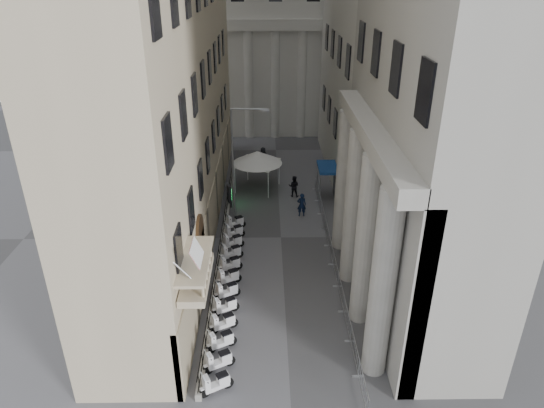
{
  "coord_description": "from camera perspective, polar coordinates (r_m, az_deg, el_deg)",
  "views": [
    {
      "loc": [
        -1.08,
        -12.23,
        18.27
      ],
      "look_at": [
        -0.72,
        15.74,
        4.5
      ],
      "focal_mm": 32.0,
      "sensor_mm": 36.0,
      "label": 1
    }
  ],
  "objects": [
    {
      "name": "barrier_0",
      "position": [
        24.98,
        10.61,
        -21.39
      ],
      "size": [
        0.6,
        2.4,
        1.1
      ],
      "primitive_type": null,
      "color": "#B2B5BA",
      "rests_on": "ground"
    },
    {
      "name": "scooter_1",
      "position": [
        25.94,
        -6.17,
        -18.76
      ],
      "size": [
        1.5,
        1.15,
        1.5
      ],
      "primitive_type": null,
      "rotation": [
        0.0,
        0.0,
        2.06
      ],
      "color": "white",
      "rests_on": "ground"
    },
    {
      "name": "scooter_9",
      "position": [
        35.1,
        -4.57,
        -5.26
      ],
      "size": [
        1.5,
        1.15,
        1.5
      ],
      "primitive_type": null,
      "rotation": [
        0.0,
        0.0,
        2.06
      ],
      "color": "white",
      "rests_on": "ground"
    },
    {
      "name": "scooter_4",
      "position": [
        29.17,
        -5.43,
        -12.72
      ],
      "size": [
        1.5,
        1.15,
        1.5
      ],
      "primitive_type": null,
      "rotation": [
        0.0,
        0.0,
        2.06
      ],
      "color": "white",
      "rests_on": "ground"
    },
    {
      "name": "security_tent",
      "position": [
        43.72,
        -2.3,
        5.76
      ],
      "size": [
        4.44,
        4.44,
        3.61
      ],
      "color": "white",
      "rests_on": "ground"
    },
    {
      "name": "iron_fence",
      "position": [
        35.47,
        -5.87,
        -4.95
      ],
      "size": [
        0.3,
        28.0,
        1.4
      ],
      "primitive_type": null,
      "color": "black",
      "rests_on": "ground"
    },
    {
      "name": "scooter_2",
      "position": [
        26.98,
        -5.9,
        -16.59
      ],
      "size": [
        1.5,
        1.15,
        1.5
      ],
      "primitive_type": null,
      "rotation": [
        0.0,
        0.0,
        2.06
      ],
      "color": "white",
      "rests_on": "ground"
    },
    {
      "name": "scooter_8",
      "position": [
        33.87,
        -4.72,
        -6.54
      ],
      "size": [
        1.5,
        1.15,
        1.5
      ],
      "primitive_type": null,
      "rotation": [
        0.0,
        0.0,
        2.06
      ],
      "color": "white",
      "rests_on": "ground"
    },
    {
      "name": "barrier_4",
      "position": [
        32.45,
        7.43,
        -8.32
      ],
      "size": [
        0.6,
        2.4,
        1.1
      ],
      "primitive_type": null,
      "color": "#B2B5BA",
      "rests_on": "ground"
    },
    {
      "name": "info_kiosk",
      "position": [
        40.88,
        -5.04,
        1.01
      ],
      "size": [
        0.46,
        0.91,
        1.86
      ],
      "rotation": [
        0.0,
        0.0,
        0.23
      ],
      "color": "black",
      "rests_on": "ground"
    },
    {
      "name": "scooter_10",
      "position": [
        36.34,
        -4.44,
        -4.06
      ],
      "size": [
        1.5,
        1.15,
        1.5
      ],
      "primitive_type": null,
      "rotation": [
        0.0,
        0.0,
        2.06
      ],
      "color": "white",
      "rests_on": "ground"
    },
    {
      "name": "barrier_5",
      "position": [
        34.52,
        6.9,
        -5.97
      ],
      "size": [
        0.6,
        2.4,
        1.1
      ],
      "primitive_type": null,
      "color": "#B2B5BA",
      "rests_on": "ground"
    },
    {
      "name": "scooter_11",
      "position": [
        37.6,
        -4.31,
        -2.95
      ],
      "size": [
        1.5,
        1.15,
        1.5
      ],
      "primitive_type": null,
      "rotation": [
        0.0,
        0.0,
        2.06
      ],
      "color": "white",
      "rests_on": "ground"
    },
    {
      "name": "pedestrian_a",
      "position": [
        39.06,
        3.51,
        -0.1
      ],
      "size": [
        0.75,
        0.51,
        2.0
      ],
      "primitive_type": "imported",
      "rotation": [
        0.0,
        0.0,
        3.19
      ],
      "color": "black",
      "rests_on": "ground"
    },
    {
      "name": "scooter_7",
      "position": [
        32.66,
        -4.88,
        -7.92
      ],
      "size": [
        1.5,
        1.15,
        1.5
      ],
      "primitive_type": null,
      "rotation": [
        0.0,
        0.0,
        2.06
      ],
      "color": "white",
      "rests_on": "ground"
    },
    {
      "name": "barrier_7",
      "position": [
        38.8,
        6.01,
        -2.04
      ],
      "size": [
        0.6,
        2.4,
        1.1
      ],
      "primitive_type": null,
      "color": "#B2B5BA",
      "rests_on": "ground"
    },
    {
      "name": "barrier_6",
      "position": [
        36.64,
        6.43,
        -3.89
      ],
      "size": [
        0.6,
        2.4,
        1.1
      ],
      "primitive_type": null,
      "color": "#B2B5BA",
      "rests_on": "ground"
    },
    {
      "name": "barrier_9",
      "position": [
        43.24,
        5.3,
        1.09
      ],
      "size": [
        0.6,
        2.4,
        1.1
      ],
      "primitive_type": null,
      "color": "#B2B5BA",
      "rests_on": "ground"
    },
    {
      "name": "pedestrian_b",
      "position": [
        42.43,
        2.58,
        2.1
      ],
      "size": [
        1.06,
        0.9,
        1.92
      ],
      "primitive_type": "imported",
      "rotation": [
        0.0,
        0.0,
        2.93
      ],
      "color": "black",
      "rests_on": "ground"
    },
    {
      "name": "barrier_8",
      "position": [
        41.01,
        5.63,
        -0.39
      ],
      "size": [
        0.6,
        2.4,
        1.1
      ],
      "primitive_type": null,
      "color": "#B2B5BA",
      "rests_on": "ground"
    },
    {
      "name": "pedestrian_c",
      "position": [
        49.1,
        -1.04,
        5.58
      ],
      "size": [
        1.13,
        0.96,
        1.96
      ],
      "primitive_type": "imported",
      "rotation": [
        0.0,
        0.0,
        3.56
      ],
      "color": "black",
      "rests_on": "ground"
    },
    {
      "name": "barrier_2",
      "position": [
        28.52,
        8.77,
        -14.0
      ],
      "size": [
        0.6,
        2.4,
        1.1
      ],
      "primitive_type": null,
      "color": "#B2B5BA",
      "rests_on": "ground"
    },
    {
      "name": "scooter_5",
      "position": [
        30.31,
        -5.23,
        -10.99
      ],
      "size": [
        1.5,
        1.15,
        1.5
      ],
      "primitive_type": null,
      "rotation": [
        0.0,
        0.0,
        2.06
      ],
      "color": "white",
      "rests_on": "ground"
    },
    {
      "name": "street_lamp",
      "position": [
        37.35,
        -4.1,
        5.92
      ],
      "size": [
        2.91,
        0.45,
        8.93
      ],
      "rotation": [
        0.0,
        0.0,
        -0.09
      ],
      "color": "gray",
      "rests_on": "ground"
    },
    {
      "name": "blue_awning",
      "position": [
        42.7,
        6.37,
        0.7
      ],
      "size": [
        1.6,
        3.0,
        3.0
      ],
      "primitive_type": null,
      "color": "navy",
      "rests_on": "ground"
    },
    {
      "name": "scooter_3",
      "position": [
        28.06,
        -5.65,
        -14.58
      ],
      "size": [
        1.5,
        1.15,
        1.5
      ],
      "primitive_type": null,
      "rotation": [
        0.0,
        0.0,
        2.06
      ],
      "color": "white",
      "rests_on": "ground"
    },
    {
      "name": "scooter_0",
      "position": [
        24.94,
        -6.46,
        -21.11
      ],
      "size": [
        1.5,
        1.15,
        1.5
      ],
      "primitive_type": null,
      "rotation": [
        0.0,
        0.0,
        2.06
      ],
      "color": "white",
      "rests_on": "ground"
    },
    {
      "name": "scooter_6",
      "position": [
        31.48,
        -5.05,
        -9.4
      ],
      "size": [
        1.5,
        1.15,
        1.5
      ],
      "primitive_type": null,
      "rotation": [
        0.0,
        0.0,
        2.06
      ],
      "color": "white",
      "rests_on": "ground"
    },
    {
      "name": "flag",
      "position": [
        25.29,
        -7.62,
        -20.37
      ],
      "size": [
        1.0,
        1.4,
        8.2
      ],
      "primitive_type": null,
      "color": "#9E0C11",
      "rests_on": "ground"
    },
    {
      "name": "barrier_3",
      "position": [
        30.45,
        8.05,
        -10.98
      ],
      "size": [
        0.6,
        2.4,
        1.1
      ],
      "primitive_type": null,
      "color": "#B2B5BA",
      "rests_on": "ground"
    },
    {
      "name": "barrier_1",
      "position": [
        26.69,
        9.61,
        -17.45
      ],
      "size": [
        0.6,
        2.4,
        1.1
      ],
      "primitive_type": null,
      "color": "#B2B5BA",
      "rests_on": "ground"
    }
  ]
}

